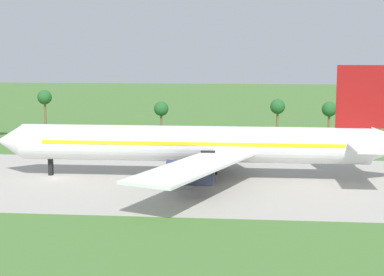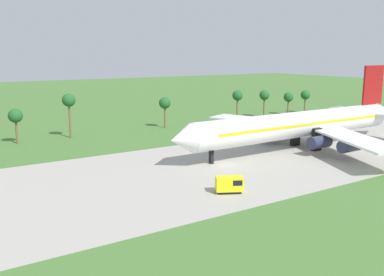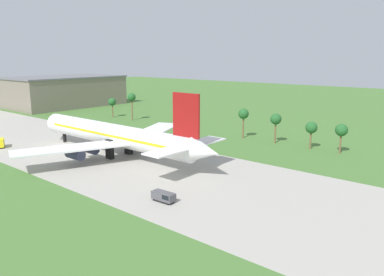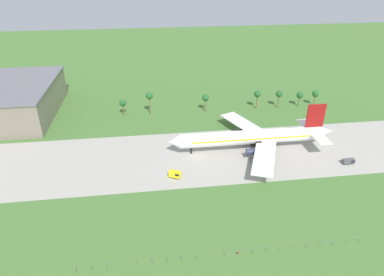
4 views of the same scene
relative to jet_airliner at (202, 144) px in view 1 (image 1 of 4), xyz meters
The scene contains 4 objects.
ground_plane 25.89m from the jet_airliner, behind, with size 600.00×600.00×0.00m, color #477233.
taxiway_strip 25.89m from the jet_airliner, behind, with size 320.00×44.00×0.02m.
jet_airliner is the anchor object (origin of this frame).
palm_tree_row 43.61m from the jet_airliner, 87.10° to the left, with size 108.54×3.60×12.14m.
Camera 1 is at (32.78, -96.68, 21.76)m, focal length 55.00 mm.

